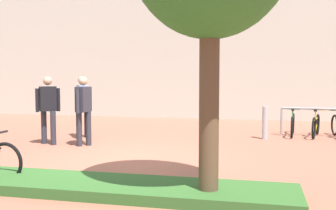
# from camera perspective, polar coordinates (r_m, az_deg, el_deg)

# --- Properties ---
(ground_plane) EXTENTS (60.00, 60.00, 0.00)m
(ground_plane) POSITION_cam_1_polar(r_m,az_deg,el_deg) (8.55, -6.43, -7.68)
(ground_plane) COLOR #9E5B47
(planter_strip) EXTENTS (7.00, 1.10, 0.16)m
(planter_strip) POSITION_cam_1_polar(r_m,az_deg,el_deg) (6.56, -14.04, -10.81)
(planter_strip) COLOR #336028
(planter_strip) RESTS_ON ground
(bollard_steel) EXTENTS (0.16, 0.16, 0.90)m
(bollard_steel) POSITION_cam_1_polar(r_m,az_deg,el_deg) (11.33, 13.56, -2.46)
(bollard_steel) COLOR #ADADB2
(bollard_steel) RESTS_ON ground
(person_shirt_blue) EXTENTS (0.44, 0.50, 1.72)m
(person_shirt_blue) POSITION_cam_1_polar(r_m,az_deg,el_deg) (11.42, -12.01, 0.30)
(person_shirt_blue) COLOR black
(person_shirt_blue) RESTS_ON ground
(person_suited_navy) EXTENTS (0.50, 0.44, 1.72)m
(person_suited_navy) POSITION_cam_1_polar(r_m,az_deg,el_deg) (10.61, -16.61, -0.10)
(person_suited_navy) COLOR #2D2D38
(person_suited_navy) RESTS_ON ground
(person_suited_dark) EXTENTS (0.32, 0.61, 1.72)m
(person_suited_dark) POSITION_cam_1_polar(r_m,az_deg,el_deg) (10.17, -11.86, -0.20)
(person_suited_dark) COLOR #2D2D38
(person_suited_dark) RESTS_ON ground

